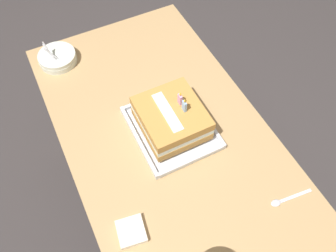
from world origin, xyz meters
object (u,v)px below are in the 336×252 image
at_px(bowl_stack, 58,58).
at_px(serving_spoon_near_tray, 282,201).
at_px(foil_tray, 171,128).
at_px(birthday_cake, 172,118).
at_px(napkin_pile, 131,231).

xyz_separation_m(bowl_stack, serving_spoon_near_tray, (0.88, 0.44, -0.02)).
xyz_separation_m(foil_tray, bowl_stack, (-0.49, -0.26, 0.01)).
height_order(birthday_cake, serving_spoon_near_tray, birthday_cake).
distance_m(serving_spoon_near_tray, napkin_pile, 0.47).
bearing_deg(birthday_cake, napkin_pile, -44.80).
height_order(bowl_stack, napkin_pile, bowl_stack).
distance_m(bowl_stack, serving_spoon_near_tray, 0.98).
relative_size(foil_tray, bowl_stack, 2.03).
bearing_deg(serving_spoon_near_tray, napkin_pile, -104.66).
bearing_deg(bowl_stack, napkin_pile, -0.51).
bearing_deg(napkin_pile, bowl_stack, 179.49).
xyz_separation_m(foil_tray, napkin_pile, (0.27, -0.27, 0.00)).
distance_m(birthday_cake, bowl_stack, 0.56).
bearing_deg(birthday_cake, serving_spoon_near_tray, 25.60).
xyz_separation_m(foil_tray, birthday_cake, (-0.00, 0.00, 0.06)).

